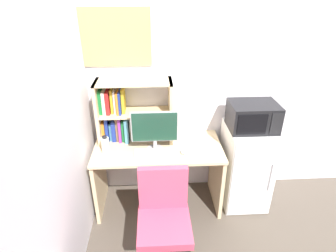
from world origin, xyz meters
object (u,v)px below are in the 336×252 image
Objects in this scene: monitor at (155,129)px; water_bottle at (105,145)px; hutch_bookshelf at (124,112)px; keyboard at (155,153)px; computer_mouse at (184,152)px; wall_corkboard at (113,38)px; desk_chair at (164,226)px; microwave at (253,116)px; mini_fridge at (245,166)px.

monitor reaches higher than water_bottle.
hutch_bookshelf is 0.53m from keyboard.
computer_mouse is 0.12× the size of wall_corkboard.
microwave is at bearing 38.38° from desk_chair.
monitor is 0.50× the size of mini_fridge.
wall_corkboard reaches higher than microwave.
hutch_bookshelf is 1.42m from mini_fridge.
mini_fridge is at bearing 8.37° from keyboard.
water_bottle is 0.94m from desk_chair.
microwave is 0.52× the size of desk_chair.
microwave reaches higher than computer_mouse.
microwave is 1.55m from wall_corkboard.
keyboard is 0.45× the size of mini_fridge.
microwave is at bearing 8.55° from keyboard.
hutch_bookshelf reaches higher than desk_chair.
desk_chair is (0.37, -0.90, -0.66)m from hutch_bookshelf.
mini_fridge is 1.96× the size of microwave.
desk_chair is (0.06, -0.58, -0.37)m from keyboard.
computer_mouse reaches higher than keyboard.
water_bottle is at bearing -176.28° from mini_fridge.
mini_fridge is at bearing 12.17° from computer_mouse.
water_bottle is (-0.76, 0.06, 0.07)m from computer_mouse.
monitor is 1.10× the size of keyboard.
mini_fridge is (0.98, 0.08, -0.52)m from monitor.
desk_chair is at bearing -141.62° from microwave.
computer_mouse is 0.72m from desk_chair.
hutch_bookshelf is at bearing 57.20° from water_bottle.
monitor is 0.88m from desk_chair.
hutch_bookshelf is 1.05× the size of wall_corkboard.
water_bottle is 0.25× the size of wall_corkboard.
keyboard is 0.49m from water_bottle.
hutch_bookshelf is 1.17m from desk_chair.
wall_corkboard is (-1.35, 0.29, 1.31)m from mini_fridge.
water_bottle is 0.20× the size of mini_fridge.
monitor is at bearing -175.14° from microwave.
desk_chair is at bearing -67.75° from hutch_bookshelf.
hutch_bookshelf is 1.67× the size of monitor.
mini_fridge is 1.17m from desk_chair.
water_bottle is at bearing -122.80° from hutch_bookshelf.
desk_chair is 1.77m from wall_corkboard.
hutch_bookshelf is at bearing 151.28° from computer_mouse.
hutch_bookshelf reaches higher than water_bottle.
water_bottle is (-0.48, -0.01, -0.15)m from monitor.
microwave is (0.00, 0.00, 0.59)m from mini_fridge.
hutch_bookshelf reaches higher than microwave.
microwave reaches higher than mini_fridge.
desk_chair is at bearing -84.91° from monitor.
monitor reaches higher than mini_fridge.
microwave reaches higher than keyboard.
wall_corkboard is (-0.06, 0.12, 0.72)m from hutch_bookshelf.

